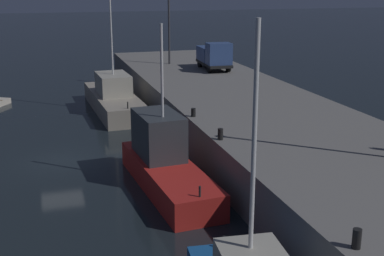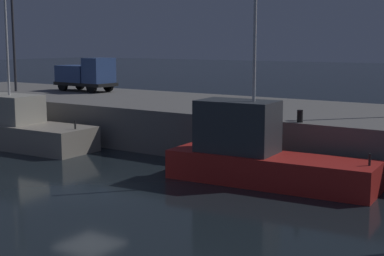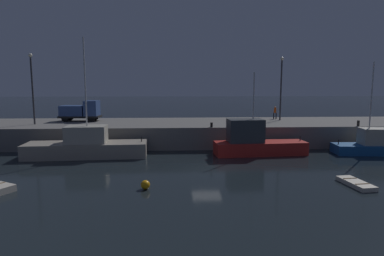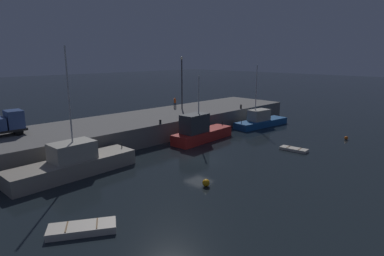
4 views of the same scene
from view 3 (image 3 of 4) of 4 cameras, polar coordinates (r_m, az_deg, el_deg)
name	(u,v)px [view 3 (image 3 of 4)]	position (r m, az deg, el deg)	size (l,w,h in m)	color
ground_plane	(207,168)	(28.64, 2.56, -6.94)	(320.00, 320.00, 0.00)	black
pier_quay	(197,132)	(41.06, 0.86, -0.68)	(57.79, 10.77, 2.49)	slate
fishing_trawler_red	(381,145)	(39.25, 29.99, -2.59)	(10.05, 3.51, 9.42)	#195193
fishing_boat_blue	(87,146)	(34.27, -17.84, -3.01)	(11.93, 3.72, 11.66)	gray
fishing_boat_white	(255,142)	(34.25, 10.89, -2.39)	(9.52, 3.31, 8.39)	red
rowboat_white_mid	(356,183)	(26.55, 26.58, -8.60)	(1.53, 3.20, 0.36)	beige
mooring_buoy_near	(145,185)	(23.20, -8.11, -9.74)	(0.63, 0.63, 0.63)	orange
lamp_post_west	(32,83)	(42.61, -26.02, 6.97)	(0.44, 0.44, 8.19)	#38383D
lamp_post_east	(281,84)	(44.21, 15.22, 7.44)	(0.44, 0.44, 8.14)	#38383D
utility_truck	(81,111)	(44.16, -18.69, 2.83)	(5.11, 2.30, 2.61)	black
dockworker	(275,112)	(45.66, 14.23, 2.77)	(0.47, 0.33, 1.75)	black
bollard_west	(212,125)	(36.04, 3.41, 0.54)	(0.28, 0.28, 0.51)	black
bollard_central	(256,124)	(36.87, 11.02, 0.64)	(0.28, 0.28, 0.59)	black
bollard_east	(358,123)	(41.47, 26.92, 0.74)	(0.28, 0.28, 0.64)	black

